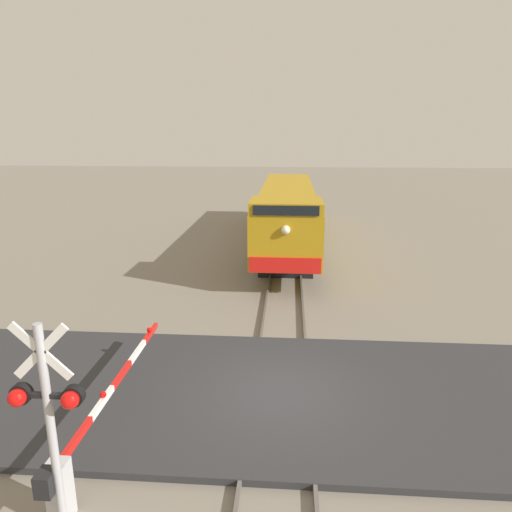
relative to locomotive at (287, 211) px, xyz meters
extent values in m
plane|color=gray|center=(0.00, -16.52, -2.06)|extent=(160.00, 160.00, 0.00)
cube|color=#59544C|center=(-0.72, -16.52, -1.98)|extent=(0.08, 80.00, 0.15)
cube|color=#59544C|center=(0.72, -16.52, -1.98)|extent=(0.08, 80.00, 0.15)
cube|color=#2D2D30|center=(0.00, -16.52, -1.98)|extent=(36.00, 6.35, 0.16)
cube|color=black|center=(0.00, -4.98, -1.53)|extent=(2.58, 3.20, 1.05)
cube|color=black|center=(0.00, 5.38, -1.53)|extent=(2.58, 3.20, 1.05)
cube|color=#B28414|center=(0.00, 0.20, 0.16)|extent=(3.04, 18.84, 2.33)
cube|color=#B28414|center=(0.00, -7.98, 1.56)|extent=(2.98, 2.48, 0.48)
cube|color=black|center=(0.00, -9.25, 1.56)|extent=(2.58, 0.06, 0.39)
cube|color=red|center=(0.00, -9.26, -0.66)|extent=(2.88, 0.08, 0.64)
sphere|color=#F2EACC|center=(0.00, -9.27, 0.80)|extent=(0.36, 0.36, 0.36)
cylinder|color=#ADADB2|center=(-3.57, -20.95, -0.14)|extent=(0.14, 0.14, 3.83)
cube|color=white|center=(-3.57, -20.95, 1.32)|extent=(0.95, 0.04, 0.95)
cube|color=white|center=(-3.57, -20.95, 1.32)|extent=(0.95, 0.04, 0.95)
cube|color=black|center=(-3.57, -20.95, 0.57)|extent=(1.04, 0.08, 0.08)
sphere|color=red|center=(-3.99, -21.05, 0.57)|extent=(0.28, 0.28, 0.28)
sphere|color=red|center=(-3.15, -21.05, 0.57)|extent=(0.28, 0.28, 0.28)
cylinder|color=black|center=(-3.99, -20.93, 0.57)|extent=(0.34, 0.14, 0.34)
cylinder|color=black|center=(-3.15, -20.93, 0.57)|extent=(0.34, 0.14, 0.34)
cube|color=silver|center=(-3.75, -20.65, -1.49)|extent=(0.36, 0.36, 1.14)
cube|color=black|center=(-3.75, -21.00, -1.01)|extent=(0.28, 0.36, 0.40)
cube|color=red|center=(-3.75, -19.86, -1.01)|extent=(0.10, 1.17, 0.14)
cube|color=white|center=(-3.75, -18.70, -1.01)|extent=(0.10, 1.17, 0.14)
cube|color=red|center=(-3.75, -17.53, -1.01)|extent=(0.10, 1.17, 0.14)
cube|color=white|center=(-3.75, -16.36, -1.01)|extent=(0.10, 1.17, 0.14)
cube|color=red|center=(-3.75, -15.20, -1.01)|extent=(0.10, 1.17, 0.14)
sphere|color=red|center=(-3.75, -18.61, -0.87)|extent=(0.14, 0.14, 0.14)
sphere|color=red|center=(-3.75, -15.28, -0.87)|extent=(0.14, 0.14, 0.14)
camera|label=1|loc=(0.13, -27.03, 4.52)|focal=32.37mm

